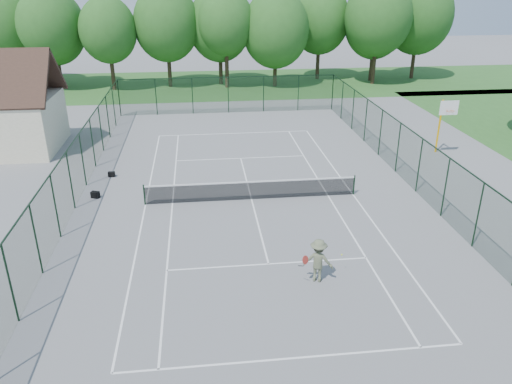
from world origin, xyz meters
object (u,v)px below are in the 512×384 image
Objects in this scene: basketball_goal at (445,116)px; tennis_net at (252,189)px; sports_bag_a at (95,195)px; tennis_player at (318,260)px.

tennis_net is at bearing -156.43° from basketball_goal.
basketball_goal is at bearing 32.94° from sports_bag_a.
tennis_net reaches higher than sports_bag_a.
tennis_net is 7.96m from tennis_player.
basketball_goal is at bearing 23.57° from tennis_net.
basketball_goal is 1.87× the size of tennis_player.
basketball_goal reaches higher than tennis_player.
tennis_net is 3.04× the size of basketball_goal.
tennis_player is (9.89, -8.96, 0.71)m from sports_bag_a.
basketball_goal is 17.64m from tennis_player.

